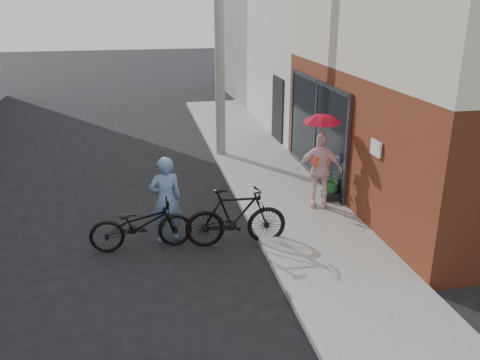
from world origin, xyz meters
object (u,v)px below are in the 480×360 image
object	(u,v)px
bike_left	(141,224)
kimono_woman	(319,170)
bike_right	(236,217)
utility_pole	(219,37)
officer	(166,200)
planter	(331,195)

from	to	relation	value
bike_left	kimono_woman	bearing A→B (deg)	-76.50
bike_right	bike_left	bearing A→B (deg)	86.34
utility_pole	officer	xyz separation A→B (m)	(-1.95, -5.26, -2.63)
bike_left	bike_right	distance (m)	1.80
bike_left	bike_right	bearing A→B (deg)	-98.64
officer	planter	xyz separation A→B (m)	(3.85, 1.14, -0.65)
utility_pole	bike_right	distance (m)	6.45
bike_right	planter	xyz separation A→B (m)	(2.56, 1.59, -0.37)
bike_left	utility_pole	bearing A→B (deg)	-25.94
officer	planter	bearing A→B (deg)	-171.95
utility_pole	bike_right	bearing A→B (deg)	-96.59
bike_right	planter	distance (m)	3.03
bike_right	utility_pole	bearing A→B (deg)	-3.56
officer	bike_right	size ratio (longest dim) A/B	0.89
officer	bike_left	distance (m)	0.66
officer	bike_left	size ratio (longest dim) A/B	0.90
utility_pole	kimono_woman	bearing A→B (deg)	-71.63
utility_pole	kimono_woman	distance (m)	5.31
kimono_woman	planter	size ratio (longest dim) A/B	4.76
utility_pole	bike_left	distance (m)	6.73
kimono_woman	planter	distance (m)	0.91
bike_right	planter	bearing A→B (deg)	-55.20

